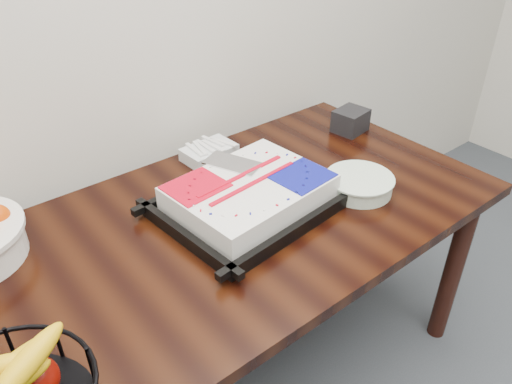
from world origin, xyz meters
TOP-DOWN VIEW (x-y plane):
  - table at (0.00, 2.00)m, footprint 1.80×0.90m
  - cake_tray at (0.11, 2.00)m, footprint 0.56×0.46m
  - plate_stack at (0.46, 1.86)m, footprint 0.23×0.23m
  - fork_bag at (0.20, 2.35)m, footprint 0.20×0.13m
  - napkin_box at (0.77, 2.18)m, footprint 0.14×0.13m

SIDE VIEW (x-z plane):
  - table at x=0.00m, z-range 0.29..1.04m
  - fork_bag at x=0.20m, z-range 0.75..0.80m
  - plate_stack at x=0.46m, z-range 0.75..0.81m
  - napkin_box at x=0.77m, z-range 0.75..0.84m
  - cake_tray at x=0.11m, z-range 0.75..0.85m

